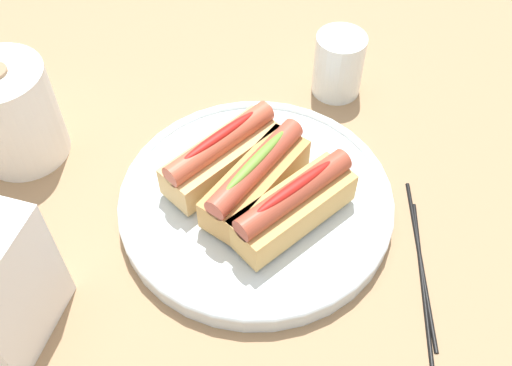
{
  "coord_description": "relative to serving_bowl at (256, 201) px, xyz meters",
  "views": [
    {
      "loc": [
        -0.39,
        -0.21,
        0.57
      ],
      "look_at": [
        -0.01,
        -0.02,
        0.05
      ],
      "focal_mm": 41.61,
      "sensor_mm": 36.0,
      "label": 1
    }
  ],
  "objects": [
    {
      "name": "ground_plane",
      "position": [
        0.01,
        0.02,
        -0.02
      ],
      "size": [
        2.4,
        2.4,
        0.0
      ],
      "primitive_type": "plane",
      "color": "#9E7A56"
    },
    {
      "name": "paper_towel_roll",
      "position": [
        -0.05,
        0.31,
        0.05
      ],
      "size": [
        0.11,
        0.11,
        0.13
      ],
      "color": "white",
      "rests_on": "ground_plane"
    },
    {
      "name": "hotdog_side",
      "position": [
        0.01,
        0.05,
        0.04
      ],
      "size": [
        0.16,
        0.09,
        0.06
      ],
      "color": "#DBB270",
      "rests_on": "serving_bowl"
    },
    {
      "name": "hotdog_front",
      "position": [
        -0.01,
        -0.05,
        0.04
      ],
      "size": [
        0.16,
        0.1,
        0.06
      ],
      "color": "tan",
      "rests_on": "serving_bowl"
    },
    {
      "name": "napkin_box",
      "position": [
        -0.24,
        0.14,
        0.06
      ],
      "size": [
        0.12,
        0.06,
        0.15
      ],
      "primitive_type": "cube",
      "rotation": [
        0.0,
        0.0,
        0.19
      ],
      "color": "white",
      "rests_on": "ground_plane"
    },
    {
      "name": "chopstick_far",
      "position": [
        -0.01,
        -0.21,
        -0.01
      ],
      "size": [
        0.2,
        0.09,
        0.01
      ],
      "primitive_type": "cylinder",
      "rotation": [
        0.0,
        1.57,
        0.4
      ],
      "color": "black",
      "rests_on": "ground_plane"
    },
    {
      "name": "chopstick_near",
      "position": [
        0.02,
        -0.2,
        -0.01
      ],
      "size": [
        0.2,
        0.1,
        0.01
      ],
      "primitive_type": "cylinder",
      "rotation": [
        0.0,
        1.57,
        0.45
      ],
      "color": "black",
      "rests_on": "ground_plane"
    },
    {
      "name": "serving_bowl",
      "position": [
        0.0,
        0.0,
        0.0
      ],
      "size": [
        0.32,
        0.32,
        0.03
      ],
      "color": "silver",
      "rests_on": "ground_plane"
    },
    {
      "name": "water_glass",
      "position": [
        0.24,
        -0.0,
        0.02
      ],
      "size": [
        0.07,
        0.07,
        0.09
      ],
      "color": "white",
      "rests_on": "ground_plane"
    },
    {
      "name": "hotdog_back",
      "position": [
        -0.0,
        -0.0,
        0.04
      ],
      "size": [
        0.16,
        0.07,
        0.06
      ],
      "color": "tan",
      "rests_on": "serving_bowl"
    }
  ]
}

